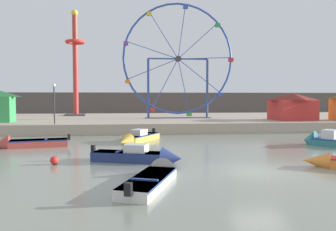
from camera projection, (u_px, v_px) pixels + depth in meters
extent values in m
plane|color=gray|center=(259.00, 172.00, 16.28)|extent=(240.00, 240.00, 0.00)
cube|color=tan|center=(178.00, 121.00, 43.59)|extent=(110.00, 22.29, 1.03)
cube|color=#564C47|center=(163.00, 105.00, 63.52)|extent=(140.00, 3.00, 4.40)
cube|color=teal|center=(335.00, 143.00, 24.65)|extent=(3.15, 3.29, 0.54)
cube|color=navy|center=(336.00, 140.00, 24.63)|extent=(3.14, 3.28, 0.08)
cone|color=teal|center=(309.00, 140.00, 25.92)|extent=(1.67, 1.60, 1.50)
cube|color=silver|center=(330.00, 134.00, 24.87)|extent=(1.54, 1.50, 0.64)
cube|color=#B24238|center=(39.00, 143.00, 24.51)|extent=(4.13, 2.09, 0.52)
cube|color=navy|center=(39.00, 140.00, 24.50)|extent=(4.09, 2.10, 0.08)
cone|color=#B24238|center=(1.00, 144.00, 23.79)|extent=(1.31, 1.50, 1.33)
cube|color=black|center=(69.00, 137.00, 25.10)|extent=(0.24, 0.27, 0.44)
cube|color=navy|center=(46.00, 139.00, 24.64)|extent=(0.37, 1.20, 0.06)
cube|color=gold|center=(142.00, 138.00, 27.76)|extent=(3.14, 4.27, 0.52)
cube|color=navy|center=(142.00, 135.00, 27.75)|extent=(3.13, 4.24, 0.08)
cone|color=gold|center=(125.00, 142.00, 25.29)|extent=(1.54, 1.57, 1.10)
cube|color=black|center=(154.00, 131.00, 29.78)|extent=(0.31, 0.29, 0.44)
cube|color=silver|center=(139.00, 132.00, 27.24)|extent=(1.44, 1.57, 0.47)
cube|color=navy|center=(145.00, 133.00, 28.23)|extent=(0.93, 0.63, 0.06)
cone|color=orange|center=(316.00, 161.00, 17.56)|extent=(1.63, 1.53, 0.98)
cube|color=navy|center=(128.00, 157.00, 18.92)|extent=(4.13, 2.45, 0.52)
cube|color=navy|center=(128.00, 153.00, 18.91)|extent=(4.10, 2.45, 0.08)
cone|color=navy|center=(172.00, 158.00, 18.40)|extent=(1.41, 1.48, 1.20)
cube|color=black|center=(93.00, 149.00, 19.33)|extent=(0.27, 0.29, 0.44)
cube|color=silver|center=(136.00, 148.00, 18.79)|extent=(1.44, 1.33, 0.45)
cube|color=navy|center=(120.00, 151.00, 19.01)|extent=(0.49, 1.07, 0.06)
cube|color=silver|center=(149.00, 182.00, 13.45)|extent=(2.70, 4.42, 0.40)
cube|color=navy|center=(149.00, 178.00, 13.44)|extent=(2.70, 4.39, 0.08)
cone|color=silver|center=(166.00, 169.00, 16.05)|extent=(1.54, 1.52, 1.21)
cube|color=black|center=(128.00, 189.00, 11.28)|extent=(0.30, 0.27, 0.44)
cube|color=navy|center=(144.00, 180.00, 12.93)|extent=(1.07, 0.53, 0.06)
torus|color=#334CA8|center=(178.00, 59.00, 41.01)|extent=(13.31, 0.24, 13.31)
cylinder|color=#38383D|center=(178.00, 59.00, 41.01)|extent=(0.70, 0.50, 0.70)
cylinder|color=#334CA8|center=(205.00, 58.00, 41.38)|extent=(6.54, 0.08, 0.33)
cube|color=red|center=(231.00, 60.00, 41.75)|extent=(0.56, 0.48, 0.44)
cylinder|color=#334CA8|center=(198.00, 41.00, 41.17)|extent=(4.90, 0.08, 4.45)
cube|color=#33934C|center=(218.00, 25.00, 41.34)|extent=(0.56, 0.48, 0.44)
cylinder|color=#334CA8|center=(182.00, 32.00, 40.89)|extent=(0.97, 0.08, 6.49)
cube|color=#3356B7|center=(185.00, 7.00, 40.78)|extent=(0.56, 0.48, 0.44)
cylinder|color=#334CA8|center=(164.00, 35.00, 40.67)|extent=(3.55, 0.08, 5.57)
cube|color=yellow|center=(149.00, 14.00, 40.34)|extent=(0.56, 0.48, 0.44)
cylinder|color=#334CA8|center=(152.00, 50.00, 40.61)|extent=(6.25, 0.08, 2.08)
cube|color=purple|center=(126.00, 44.00, 40.22)|extent=(0.56, 0.48, 0.44)
cylinder|color=#334CA8|center=(153.00, 69.00, 40.74)|extent=(6.08, 0.08, 2.54)
cube|color=orange|center=(128.00, 82.00, 40.48)|extent=(0.56, 0.48, 0.44)
cylinder|color=#334CA8|center=(165.00, 83.00, 41.00)|extent=(3.12, 0.08, 5.82)
cube|color=red|center=(153.00, 109.00, 41.00)|extent=(0.56, 0.48, 0.44)
cylinder|color=#334CA8|center=(184.00, 86.00, 41.26)|extent=(1.46, 0.08, 6.41)
cube|color=#33934C|center=(189.00, 114.00, 41.53)|extent=(0.56, 0.48, 0.44)
cylinder|color=#334CA8|center=(199.00, 76.00, 41.41)|extent=(5.21, 0.08, 4.07)
cube|color=#3356B7|center=(220.00, 95.00, 41.83)|extent=(0.56, 0.48, 0.44)
cylinder|color=#334CA8|center=(148.00, 89.00, 40.80)|extent=(0.28, 0.28, 7.14)
cylinder|color=#334CA8|center=(207.00, 89.00, 41.61)|extent=(0.28, 0.28, 7.14)
cylinder|color=#334CA8|center=(178.00, 59.00, 41.01)|extent=(7.19, 0.18, 0.18)
cube|color=#4C4C51|center=(178.00, 118.00, 41.39)|extent=(7.99, 1.20, 0.08)
cylinder|color=#BC332D|center=(75.00, 66.00, 46.72)|extent=(0.70, 0.70, 13.67)
torus|color=red|center=(75.00, 42.00, 46.54)|extent=(2.64, 2.64, 0.44)
sphere|color=yellow|center=(75.00, 13.00, 46.33)|extent=(0.90, 0.90, 0.90)
cube|color=#4C4C51|center=(76.00, 115.00, 47.08)|extent=(2.80, 2.80, 0.24)
cube|color=red|center=(292.00, 110.00, 37.95)|extent=(4.57, 3.78, 2.20)
pyramid|color=maroon|center=(293.00, 97.00, 37.87)|extent=(5.03, 4.15, 0.80)
cylinder|color=#2D2D33|center=(54.00, 105.00, 31.93)|extent=(0.12, 0.12, 3.51)
sphere|color=#F2EACC|center=(54.00, 85.00, 31.83)|extent=(0.32, 0.32, 0.32)
sphere|color=red|center=(54.00, 160.00, 18.04)|extent=(0.44, 0.44, 0.44)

